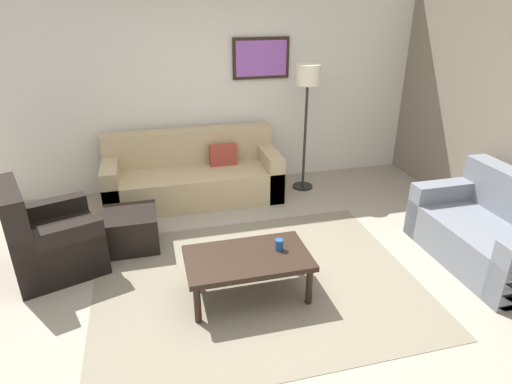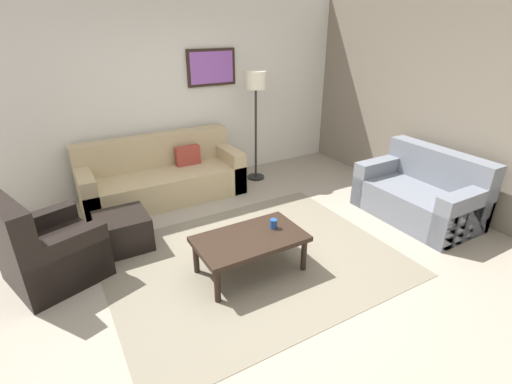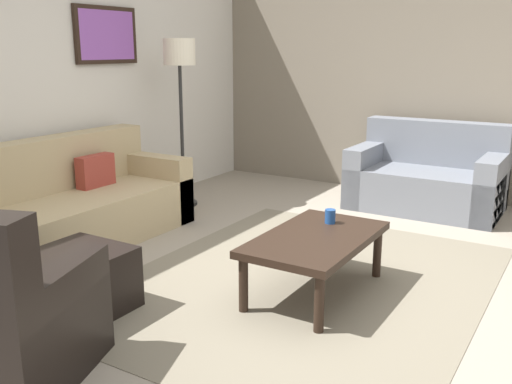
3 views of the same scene
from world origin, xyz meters
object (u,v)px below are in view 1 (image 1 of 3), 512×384
Objects in this scene: armchair_leather at (47,243)px; lamp_standing at (307,88)px; couch_main at (193,176)px; couch_loveseat at (495,234)px; cup at (279,245)px; ottoman at (131,229)px; framed_artwork at (261,58)px; coffee_table at (248,261)px.

armchair_leather is 3.56m from lamp_standing.
couch_loveseat is at bearing -39.77° from couch_main.
cup is at bearing 177.59° from couch_loveseat.
couch_loveseat is at bearing -12.00° from armchair_leather.
ottoman is at bearing -156.24° from lamp_standing.
framed_artwork reaches higher than ottoman.
couch_loveseat is at bearing -1.37° from coffee_table.
couch_main reaches higher than cup.
ottoman is 0.72× the size of framed_artwork.
framed_artwork reaches higher than couch_main.
couch_main is 4.02× the size of ottoman.
lamp_standing is at bearing 64.44° from cup.
coffee_table is at bearing 178.63° from couch_loveseat.
couch_loveseat is 2.78m from lamp_standing.
couch_loveseat is 0.86× the size of lamp_standing.
couch_loveseat reaches higher than cup.
lamp_standing is 0.77m from framed_artwork.
cup is 2.96m from framed_artwork.
lamp_standing is at bearing -44.77° from framed_artwork.
couch_main is 2.27m from coffee_table.
ottoman is at bearing 140.23° from cup.
armchair_leather reaches higher than couch_loveseat.
armchair_leather is 0.83m from ottoman.
couch_loveseat is 1.34× the size of coffee_table.
framed_artwork is at bearing 122.53° from couch_loveseat.
armchair_leather is 0.92× the size of coffee_table.
couch_main is at bearing 41.15° from armchair_leather.
coffee_table is 0.64× the size of lamp_standing.
lamp_standing reaches higher than armchair_leather.
cup is (0.30, 0.03, 0.10)m from coffee_table.
coffee_table is (0.22, -2.25, 0.06)m from couch_main.
ottoman is at bearing -125.75° from couch_main.
couch_loveseat is 1.45× the size of armchair_leather.
couch_main is at bearing 176.83° from lamp_standing.
framed_artwork reaches higher than armchair_leather.
lamp_standing is 2.20× the size of framed_artwork.
coffee_table is (1.02, -1.14, 0.16)m from ottoman.
ottoman is (-3.59, 1.20, -0.10)m from couch_loveseat.
coffee_table is at bearing -107.30° from framed_artwork.
couch_main is at bearing -158.96° from framed_artwork.
couch_main is 2.29m from cup.
coffee_table is at bearing -121.33° from lamp_standing.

